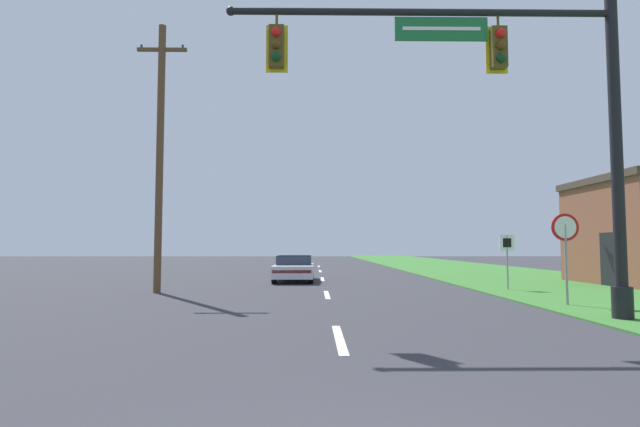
{
  "coord_description": "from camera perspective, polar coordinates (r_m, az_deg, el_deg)",
  "views": [
    {
      "loc": [
        -0.47,
        -2.91,
        1.63
      ],
      "look_at": [
        0.0,
        30.99,
        3.88
      ],
      "focal_mm": 28.0,
      "sensor_mm": 36.0,
      "label": 1
    }
  ],
  "objects": [
    {
      "name": "car_ahead",
      "position": [
        23.68,
        -2.96,
        -6.27
      ],
      "size": [
        1.85,
        4.61,
        1.19
      ],
      "color": "black",
      "rests_on": "ground"
    },
    {
      "name": "utility_pole_near",
      "position": [
        18.97,
        -17.83,
        6.66
      ],
      "size": [
        1.8,
        0.26,
        9.7
      ],
      "color": "brown",
      "rests_on": "ground"
    },
    {
      "name": "road_center_line",
      "position": [
        24.97,
        0.29,
        -7.52
      ],
      "size": [
        0.16,
        34.8,
        0.01
      ],
      "color": "silver",
      "rests_on": "ground"
    },
    {
      "name": "stop_sign",
      "position": [
        15.36,
        26.24,
        -2.53
      ],
      "size": [
        0.76,
        0.07,
        2.5
      ],
      "color": "gray",
      "rests_on": "grass_verge_right"
    },
    {
      "name": "grass_verge_right",
      "position": [
        34.73,
        17.73,
        -6.27
      ],
      "size": [
        10.0,
        110.0,
        0.04
      ],
      "color": "#38752D",
      "rests_on": "ground"
    },
    {
      "name": "route_sign_post",
      "position": [
        19.92,
        20.6,
        -3.85
      ],
      "size": [
        0.55,
        0.06,
        2.03
      ],
      "color": "gray",
      "rests_on": "grass_verge_right"
    },
    {
      "name": "signal_mast",
      "position": [
        12.42,
        21.92,
        11.1
      ],
      "size": [
        9.08,
        0.47,
        7.83
      ],
      "color": "black",
      "rests_on": "grass_verge_right"
    }
  ]
}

